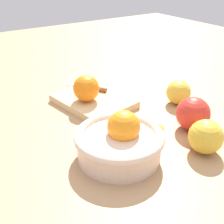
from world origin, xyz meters
TOP-DOWN VIEW (x-y plane):
  - ground_plane at (0.00, 0.00)m, footprint 2.40×2.40m
  - bowl at (-0.14, 0.09)m, footprint 0.19×0.19m
  - cutting_board at (0.11, 0.01)m, footprint 0.24×0.20m
  - orange_on_board at (0.10, 0.04)m, footprint 0.07×0.07m
  - knife at (0.17, -0.01)m, footprint 0.14×0.09m
  - apple_front_left at (-0.23, -0.07)m, footprint 0.08×0.08m
  - apple_front_center at (-0.03, -0.20)m, footprint 0.07×0.07m
  - apple_front_left_2 at (-0.15, -0.12)m, footprint 0.08×0.08m
  - citrus_peel at (-0.10, -0.05)m, footprint 0.06×0.06m

SIDE VIEW (x-z plane):
  - ground_plane at x=0.00m, z-range 0.00..0.00m
  - citrus_peel at x=-0.10m, z-range 0.00..0.01m
  - cutting_board at x=0.11m, z-range 0.00..0.02m
  - knife at x=0.17m, z-range 0.02..0.03m
  - apple_front_center at x=-0.03m, z-range 0.00..0.07m
  - apple_front_left at x=-0.23m, z-range 0.00..0.08m
  - bowl at x=-0.14m, z-range -0.01..0.09m
  - apple_front_left_2 at x=-0.15m, z-range 0.00..0.08m
  - orange_on_board at x=0.10m, z-range 0.02..0.09m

